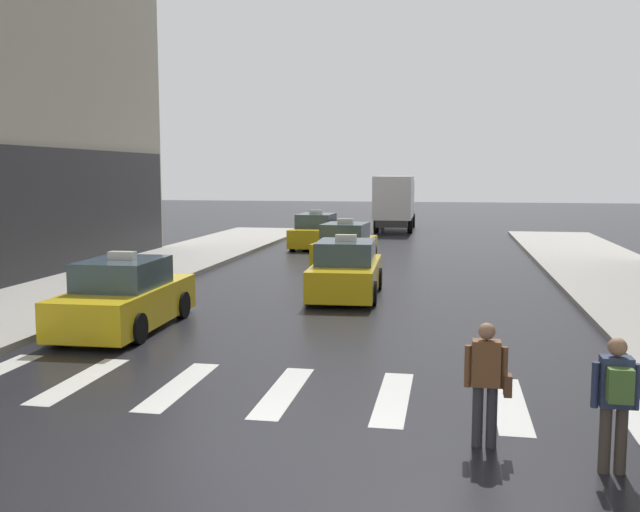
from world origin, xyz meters
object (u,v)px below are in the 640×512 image
(taxi_lead, at_px, (125,298))
(pedestrian_with_handbag, at_px, (487,377))
(taxi_fourth, at_px, (316,232))
(box_truck, at_px, (395,201))
(taxi_second, at_px, (346,271))
(taxi_third, at_px, (346,246))
(pedestrian_with_backpack, at_px, (616,395))

(taxi_lead, bearing_deg, pedestrian_with_handbag, -36.54)
(taxi_lead, xyz_separation_m, taxi_fourth, (1.00, 18.42, 0.00))
(taxi_fourth, bearing_deg, box_truck, 74.46)
(pedestrian_with_handbag, bearing_deg, taxi_second, 107.33)
(taxi_lead, distance_m, box_truck, 29.23)
(taxi_third, relative_size, pedestrian_with_handbag, 2.80)
(taxi_second, distance_m, taxi_third, 7.14)
(taxi_lead, distance_m, taxi_second, 6.83)
(taxi_second, bearing_deg, taxi_third, 98.36)
(taxi_third, bearing_deg, box_truck, 87.85)
(pedestrian_with_handbag, bearing_deg, pedestrian_with_backpack, -22.79)
(taxi_fourth, xyz_separation_m, pedestrian_with_backpack, (8.24, -24.80, 0.25))
(taxi_third, xyz_separation_m, taxi_fourth, (-2.30, 6.09, 0.00))
(taxi_second, xyz_separation_m, pedestrian_with_handbag, (3.44, -11.04, 0.21))
(taxi_lead, distance_m, taxi_third, 12.77)
(pedestrian_with_backpack, bearing_deg, box_truck, 98.55)
(taxi_fourth, relative_size, pedestrian_with_backpack, 2.78)
(taxi_fourth, distance_m, pedestrian_with_backpack, 26.13)
(taxi_lead, bearing_deg, taxi_second, 50.56)
(taxi_third, xyz_separation_m, box_truck, (0.62, 16.61, 1.13))
(taxi_lead, relative_size, pedestrian_with_handbag, 2.78)
(taxi_second, xyz_separation_m, pedestrian_with_backpack, (4.90, -11.65, 0.25))
(taxi_lead, xyz_separation_m, pedestrian_with_backpack, (9.23, -6.38, 0.25))
(pedestrian_with_backpack, bearing_deg, taxi_second, 112.79)
(pedestrian_with_handbag, bearing_deg, taxi_third, 103.91)
(taxi_lead, bearing_deg, taxi_third, 75.03)
(pedestrian_with_backpack, distance_m, pedestrian_with_handbag, 1.57)
(taxi_fourth, height_order, pedestrian_with_handbag, taxi_fourth)
(taxi_lead, xyz_separation_m, taxi_second, (4.34, 5.27, 0.00))
(box_truck, xyz_separation_m, pedestrian_with_handbag, (3.86, -34.72, -0.92))
(taxi_second, relative_size, pedestrian_with_handbag, 2.79)
(taxi_lead, xyz_separation_m, box_truck, (3.92, 28.95, 1.13))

